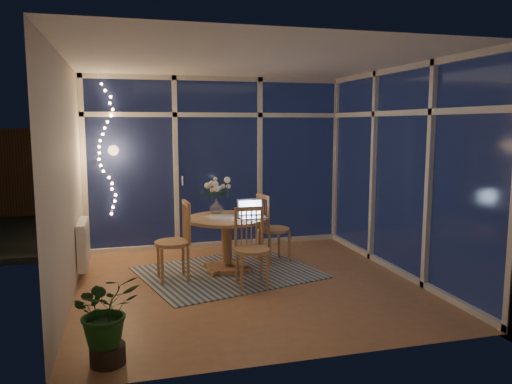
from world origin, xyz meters
TOP-DOWN VIEW (x-y plane):
  - floor at (0.00, 0.00)m, footprint 4.00×4.00m
  - ceiling at (0.00, 0.00)m, footprint 4.00×4.00m
  - wall_back at (0.00, 2.00)m, footprint 4.00×0.04m
  - wall_front at (0.00, -2.00)m, footprint 4.00×0.04m
  - wall_left at (-2.00, 0.00)m, footprint 0.04×4.00m
  - wall_right at (2.00, 0.00)m, footprint 0.04×4.00m
  - window_wall_back at (0.00, 1.96)m, footprint 4.00×0.10m
  - window_wall_right at (1.96, 0.00)m, footprint 0.10×4.00m
  - radiator at (-1.94, 0.90)m, footprint 0.10×0.70m
  - fairy_lights at (-1.65, 1.88)m, footprint 0.24×0.10m
  - garden_patio at (0.50, 5.00)m, footprint 12.00×6.00m
  - garden_fence at (0.00, 5.50)m, footprint 11.00×0.08m
  - neighbour_roof at (0.30, 8.50)m, footprint 7.00×3.00m
  - garden_shrubs at (-0.80, 3.40)m, footprint 0.90×0.90m
  - rug at (-0.16, 0.50)m, footprint 2.47×2.17m
  - dining_table at (-0.16, 0.60)m, footprint 1.27×1.27m
  - chair_left at (-0.87, 0.38)m, footprint 0.49×0.49m
  - chair_right at (0.55, 0.83)m, footprint 0.52×0.52m
  - chair_front at (-0.01, -0.14)m, footprint 0.45×0.45m
  - laptop at (0.16, 0.47)m, footprint 0.35×0.30m
  - flower_vase at (-0.24, 0.88)m, footprint 0.25×0.25m
  - bowl at (0.10, 0.77)m, footprint 0.19×0.19m
  - newspapers at (-0.25, 0.63)m, footprint 0.49×0.46m
  - phone at (0.02, 0.49)m, footprint 0.12×0.11m
  - potted_plant at (-1.59, -1.65)m, footprint 0.66×0.62m

SIDE VIEW (x-z plane):
  - garden_patio at x=0.50m, z-range -0.11..-0.01m
  - floor at x=0.00m, z-range 0.00..0.00m
  - rug at x=-0.16m, z-range 0.00..0.01m
  - dining_table at x=-0.16m, z-range 0.00..0.71m
  - potted_plant at x=-1.59m, z-range 0.00..0.76m
  - radiator at x=-1.94m, z-range 0.11..0.69m
  - garden_shrubs at x=-0.80m, z-range 0.00..0.90m
  - chair_front at x=-0.01m, z-range 0.00..0.94m
  - chair_right at x=0.55m, z-range 0.00..0.97m
  - chair_left at x=-0.87m, z-range 0.00..0.98m
  - phone at x=0.02m, z-range 0.71..0.72m
  - newspapers at x=-0.25m, z-range 0.71..0.72m
  - bowl at x=0.10m, z-range 0.71..0.74m
  - flower_vase at x=-0.24m, z-range 0.71..0.92m
  - laptop at x=0.16m, z-range 0.71..0.96m
  - garden_fence at x=0.00m, z-range 0.00..1.80m
  - wall_back at x=0.00m, z-range 0.00..2.60m
  - wall_front at x=0.00m, z-range 0.00..2.60m
  - wall_left at x=-2.00m, z-range 0.00..2.60m
  - wall_right at x=2.00m, z-range 0.00..2.60m
  - window_wall_back at x=0.00m, z-range 0.00..2.60m
  - window_wall_right at x=1.96m, z-range 0.00..2.60m
  - fairy_lights at x=-1.65m, z-range 0.60..2.45m
  - neighbour_roof at x=0.30m, z-range 1.10..3.30m
  - ceiling at x=0.00m, z-range 2.60..2.60m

